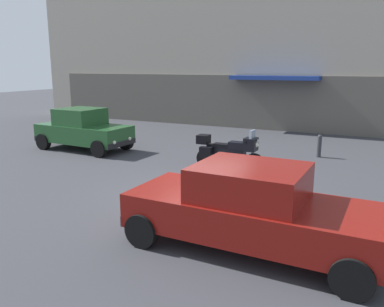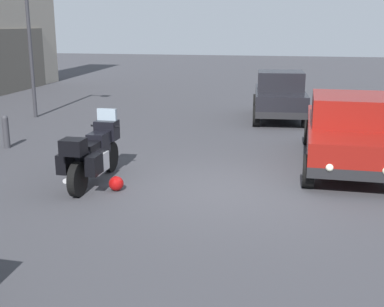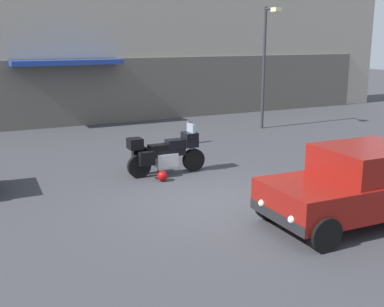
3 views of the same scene
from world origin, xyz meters
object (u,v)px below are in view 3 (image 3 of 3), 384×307
helmet (162,176)px  bollard_curbside (189,131)px  streetlamp_curbside (266,56)px  motorcycle (165,152)px  car_sedan_far (368,184)px

helmet → bollard_curbside: 4.66m
helmet → streetlamp_curbside: streetlamp_curbside is taller
helmet → streetlamp_curbside: bearing=37.2°
motorcycle → car_sedan_far: 5.52m
motorcycle → streetlamp_curbside: streetlamp_curbside is taller
streetlamp_curbside → bollard_curbside: bearing=-162.9°
streetlamp_curbside → car_sedan_far: bearing=-112.8°
bollard_curbside → helmet: bearing=-124.4°
motorcycle → bollard_curbside: size_ratio=2.70×
helmet → bollard_curbside: bearing=55.6°
bollard_curbside → streetlamp_curbside: bearing=17.1°
car_sedan_far → bollard_curbside: 8.27m
bollard_curbside → motorcycle: bearing=-125.0°
motorcycle → bollard_curbside: bearing=55.6°
streetlamp_curbside → motorcycle: bearing=-144.6°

